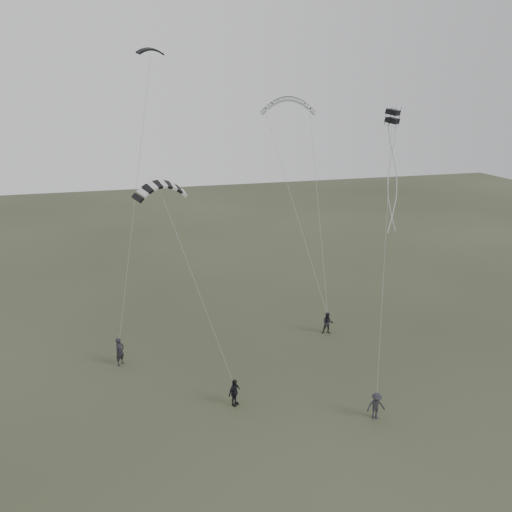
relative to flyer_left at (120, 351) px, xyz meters
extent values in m
plane|color=#303723|center=(7.81, -6.78, -0.95)|extent=(140.00, 140.00, 0.00)
imported|color=black|center=(0.00, 0.00, 0.00)|extent=(0.81, 0.81, 1.89)
imported|color=black|center=(14.88, 0.55, -0.12)|extent=(0.96, 0.85, 1.65)
imported|color=black|center=(6.24, -6.33, -0.13)|extent=(1.00, 0.92, 1.64)
imported|color=#26262B|center=(13.43, -9.56, -0.16)|extent=(1.08, 0.69, 1.58)
camera|label=1|loc=(1.02, -30.27, 16.18)|focal=35.00mm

